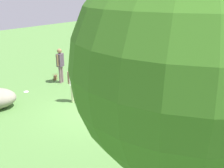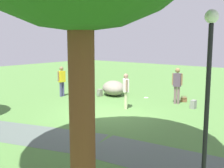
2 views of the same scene
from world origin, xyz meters
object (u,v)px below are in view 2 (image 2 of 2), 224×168
Objects in this scene: lamp_post at (208,82)px; backpack_by_boulder at (100,93)px; spare_backpack_on_lawn at (193,104)px; frisbee_on_grass at (146,98)px; passerby_on_path at (62,79)px; handbag_on_grass at (184,99)px; man_near_boulder at (126,89)px; woman_with_handbag at (177,83)px; lawn_boulder at (114,88)px.

backpack_by_boulder is (8.38, -6.25, -2.14)m from lamp_post.
spare_backpack_on_lawn reaches higher than frisbee_on_grass.
handbag_on_grass is at bearing -154.71° from passerby_on_path.
man_near_boulder is 3.25m from spare_backpack_on_lawn.
passerby_on_path is at bearing 20.82° from woman_with_handbag.
passerby_on_path reaches higher than spare_backpack_on_lawn.
woman_with_handbag is 2.79m from man_near_boulder.
lamp_post reaches higher than frisbee_on_grass.
lamp_post is at bearing 143.30° from backpack_by_boulder.
backpack_by_boulder is at bearing -140.73° from passerby_on_path.
passerby_on_path reaches higher than frisbee_on_grass.
lawn_boulder is 0.89m from backpack_by_boulder.
lamp_post reaches higher than lawn_boulder.
backpack_by_boulder is at bearing 59.93° from lawn_boulder.
spare_backpack_on_lawn is at bearing 157.77° from woman_with_handbag.
backpack_by_boulder is 1.00× the size of spare_backpack_on_lawn.
frisbee_on_grass is at bearing -78.65° from man_near_boulder.
passerby_on_path is 4.25× the size of backpack_by_boulder.
lamp_post is 2.23× the size of passerby_on_path.
passerby_on_path reaches higher than lawn_boulder.
frisbee_on_grass is at bearing -165.56° from lawn_boulder.
man_near_boulder is at bearing -40.91° from lamp_post.
man_near_boulder is at bearing 101.35° from frisbee_on_grass.
backpack_by_boulder is 5.39m from spare_backpack_on_lawn.
passerby_on_path reaches higher than handbag_on_grass.
lawn_boulder is 5.60× the size of backpack_by_boulder.
backpack_by_boulder is (4.43, 1.52, 0.05)m from handbag_on_grass.
lawn_boulder is 3.94m from woman_with_handbag.
woman_with_handbag is 4.49m from backpack_by_boulder.
handbag_on_grass is at bearing -63.01° from lamp_post.
man_near_boulder is at bearing 152.75° from backpack_by_boulder.
woman_with_handbag reaches higher than man_near_boulder.
backpack_by_boulder is at bearing -36.70° from lamp_post.
lamp_post is at bearing 119.59° from woman_with_handbag.
lawn_boulder is 1.24× the size of woman_with_handbag.
man_near_boulder reaches higher than backpack_by_boulder.
woman_with_handbag reaches higher than backpack_by_boulder.
lawn_boulder is 4.08m from handbag_on_grass.
woman_with_handbag is 1.10× the size of man_near_boulder.
handbag_on_grass is 0.95× the size of backpack_by_boulder.
lawn_boulder is (7.95, -6.99, -1.91)m from lamp_post.
woman_with_handbag is at bearing -168.03° from backpack_by_boulder.
handbag_on_grass is at bearing -161.06° from backpack_by_boulder.
woman_with_handbag is 1.11m from handbag_on_grass.
backpack_by_boulder is (2.89, -1.49, -0.76)m from man_near_boulder.
woman_with_handbag reaches higher than handbag_on_grass.
lamp_post is 8.33m from woman_with_handbag.
lamp_post is at bearing 116.99° from handbag_on_grass.
frisbee_on_grass is (-4.00, -2.59, -0.98)m from passerby_on_path.
woman_with_handbag reaches higher than passerby_on_path.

